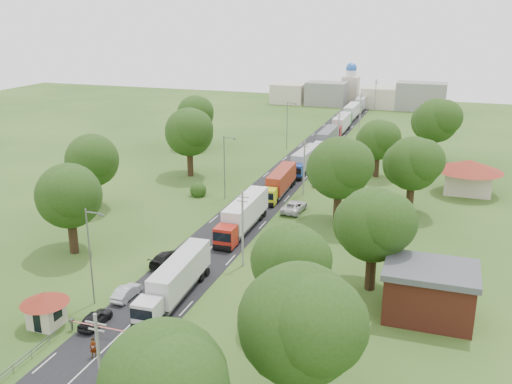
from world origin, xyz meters
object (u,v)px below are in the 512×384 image
at_px(car_lane_front, 95,319).
at_px(car_lane_mid, 127,292).
at_px(pedestrian_near, 94,348).
at_px(guard_booth, 45,305).
at_px(info_sign, 321,156).
at_px(boom_barrier, 101,328).
at_px(truck_0, 176,279).

bearing_deg(car_lane_front, car_lane_mid, -91.12).
bearing_deg(car_lane_front, pedestrian_near, 121.32).
distance_m(guard_booth, info_sign, 61.27).
height_order(boom_barrier, guard_booth, guard_booth).
relative_size(boom_barrier, truck_0, 0.66).
xyz_separation_m(car_lane_mid, pedestrian_near, (2.82, -9.94, 0.22)).
relative_size(info_sign, truck_0, 0.30).
relative_size(guard_booth, info_sign, 1.07).
bearing_deg(info_sign, pedestrian_near, -94.89).
distance_m(guard_booth, truck_0, 12.56).
bearing_deg(info_sign, guard_booth, -101.68).
bearing_deg(truck_0, info_sign, 86.10).
bearing_deg(guard_booth, car_lane_front, 19.67).
height_order(info_sign, car_lane_front, info_sign).
relative_size(car_lane_front, car_lane_mid, 0.99).
distance_m(info_sign, pedestrian_near, 63.20).
relative_size(truck_0, pedestrian_near, 7.85).
relative_size(car_lane_front, pedestrian_near, 2.26).
distance_m(info_sign, car_lane_front, 59.12).
distance_m(guard_booth, pedestrian_near, 7.71).
xyz_separation_m(guard_booth, truck_0, (8.91, 8.85, -0.13)).
bearing_deg(guard_booth, boom_barrier, 0.01).
distance_m(info_sign, car_lane_mid, 53.68).
distance_m(boom_barrier, car_lane_mid, 7.19).
height_order(info_sign, car_lane_mid, info_sign).
bearing_deg(pedestrian_near, car_lane_mid, 89.55).
bearing_deg(car_lane_front, truck_0, -123.77).
relative_size(boom_barrier, guard_booth, 2.10).
distance_m(car_lane_front, pedestrian_near, 5.26).
xyz_separation_m(info_sign, truck_0, (-3.49, -51.15, -0.97)).
distance_m(boom_barrier, pedestrian_near, 3.16).
distance_m(truck_0, car_lane_front, 8.83).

